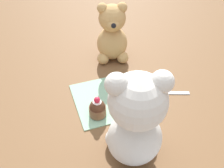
{
  "coord_description": "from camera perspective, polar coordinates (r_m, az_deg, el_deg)",
  "views": [
    {
      "loc": [
        0.18,
        0.53,
        0.55
      ],
      "look_at": [
        0.0,
        0.0,
        0.06
      ],
      "focal_mm": 42.0,
      "sensor_mm": 36.0,
      "label": 1
    }
  ],
  "objects": [
    {
      "name": "teaspoon",
      "position": [
        0.81,
        12.46,
        -1.84
      ],
      "size": [
        0.12,
        0.05,
        0.01
      ],
      "primitive_type": "cube",
      "rotation": [
        0.0,
        0.0,
        2.8
      ],
      "color": "silver",
      "rests_on": "ground_plane"
    },
    {
      "name": "teddy_bear_cream",
      "position": [
        0.56,
        5.18,
        -7.85
      ],
      "size": [
        0.15,
        0.15,
        0.26
      ],
      "rotation": [
        0.0,
        0.0,
        -0.25
      ],
      "color": "silver",
      "rests_on": "ground_plane"
    },
    {
      "name": "saucer_plate",
      "position": [
        0.79,
        4.16,
        -1.59
      ],
      "size": [
        0.07,
        0.07,
        0.01
      ],
      "primitive_type": "cylinder",
      "color": "silver",
      "rests_on": "knitted_placemat"
    },
    {
      "name": "teddy_bear_tan",
      "position": [
        0.89,
        0.05,
        10.73
      ],
      "size": [
        0.12,
        0.12,
        0.2
      ],
      "rotation": [
        0.0,
        0.0,
        2.9
      ],
      "color": "tan",
      "rests_on": "ground_plane"
    },
    {
      "name": "cupcake_near_tan_bear",
      "position": [
        0.78,
        4.25,
        -0.2
      ],
      "size": [
        0.05,
        0.05,
        0.06
      ],
      "color": "brown",
      "rests_on": "saucer_plate"
    },
    {
      "name": "cupcake_near_cream_bear",
      "position": [
        0.71,
        -3.18,
        -5.31
      ],
      "size": [
        0.05,
        0.05,
        0.06
      ],
      "color": "brown",
      "rests_on": "knitted_placemat"
    },
    {
      "name": "knitted_placemat",
      "position": [
        0.78,
        0.0,
        -2.92
      ],
      "size": [
        0.22,
        0.19,
        0.01
      ],
      "primitive_type": "cube",
      "color": "#8EBC99",
      "rests_on": "ground_plane"
    },
    {
      "name": "ground_plane",
      "position": [
        0.78,
        0.0,
        -3.08
      ],
      "size": [
        4.0,
        4.0,
        0.0
      ],
      "primitive_type": "plane",
      "color": "brown"
    }
  ]
}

